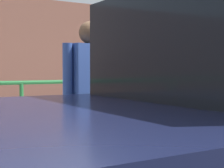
# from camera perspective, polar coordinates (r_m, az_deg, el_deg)

# --- Properties ---
(sidewalk_curb) EXTENTS (36.00, 2.75, 0.12)m
(sidewalk_curb) POSITION_cam_1_polar(r_m,az_deg,el_deg) (4.93, 0.46, -12.19)
(sidewalk_curb) COLOR #ADA8A0
(sidewalk_curb) RESTS_ON ground
(parking_meter) EXTENTS (0.18, 0.19, 1.53)m
(parking_meter) POSITION_cam_1_polar(r_m,az_deg,el_deg) (3.71, 4.12, 1.44)
(parking_meter) COLOR slate
(parking_meter) RESTS_ON sidewalk_curb
(pedestrian_at_meter) EXTENTS (0.60, 0.57, 1.64)m
(pedestrian_at_meter) POSITION_cam_1_polar(r_m,az_deg,el_deg) (3.42, -3.52, -1.86)
(pedestrian_at_meter) COLOR slate
(pedestrian_at_meter) RESTS_ON sidewalk_curb
(background_railing) EXTENTS (24.06, 0.06, 1.01)m
(background_railing) POSITION_cam_1_polar(r_m,az_deg,el_deg) (5.82, -5.48, -2.17)
(background_railing) COLOR #1E602D
(background_railing) RESTS_ON sidewalk_curb
(backdrop_wall) EXTENTS (32.00, 0.50, 2.78)m
(backdrop_wall) POSITION_cam_1_polar(r_m,az_deg,el_deg) (7.94, -12.54, 2.98)
(backdrop_wall) COLOR brown
(backdrop_wall) RESTS_ON ground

